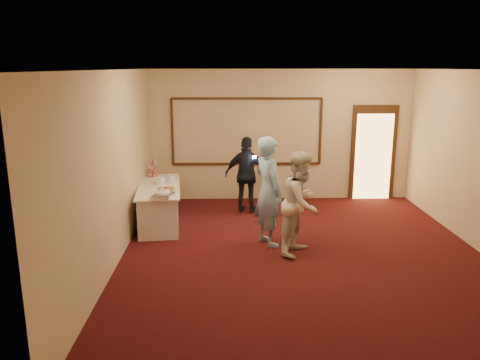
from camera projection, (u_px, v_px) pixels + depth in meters
name	position (u px, v px, depth m)	size (l,w,h in m)	color
floor	(304.00, 256.00, 7.72)	(7.00, 7.00, 0.00)	black
room_walls	(308.00, 134.00, 7.25)	(6.04, 7.04, 3.02)	beige
wall_molding	(247.00, 132.00, 10.69)	(3.45, 0.04, 1.55)	black
doorway	(373.00, 153.00, 10.88)	(1.05, 0.07, 2.20)	black
buffet_table	(160.00, 205.00, 9.26)	(1.02, 2.16, 0.77)	white
pavlova_tray	(163.00, 194.00, 8.32)	(0.40, 0.51, 0.17)	silver
cupcake_stand	(153.00, 170.00, 9.97)	(0.26, 0.26, 0.39)	#CD4376
plate_stack_a	(160.00, 181.00, 9.28)	(0.17, 0.17, 0.15)	white
plate_stack_b	(171.00, 178.00, 9.49)	(0.18, 0.18, 0.15)	white
tart	(169.00, 189.00, 8.83)	(0.25, 0.25, 0.05)	white
man	(268.00, 191.00, 8.03)	(0.70, 0.46, 1.92)	#8FC2EF
woman	(301.00, 203.00, 7.68)	(0.84, 0.65, 1.73)	white
guest	(247.00, 175.00, 9.88)	(0.96, 0.40, 1.63)	black
camera_flash	(254.00, 157.00, 9.56)	(0.07, 0.04, 0.05)	white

